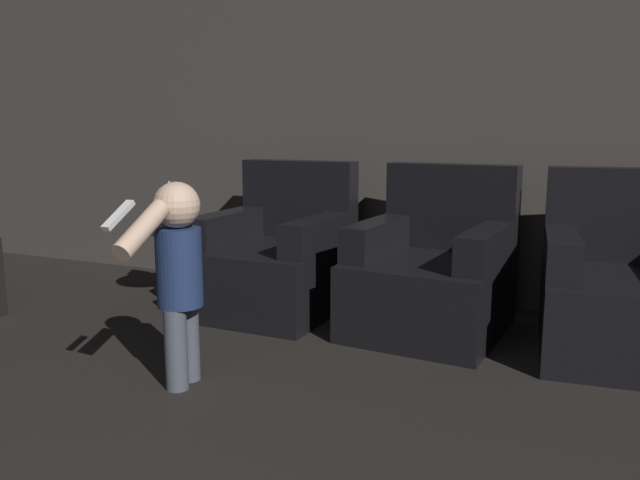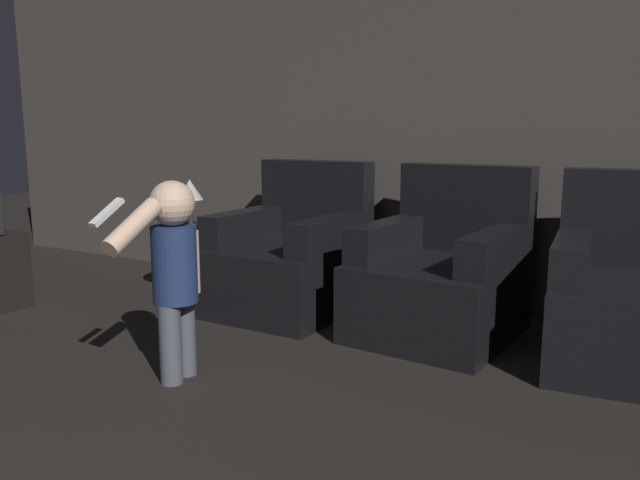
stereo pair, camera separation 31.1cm
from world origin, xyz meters
TOP-DOWN VIEW (x-y plane):
  - wall_back at (0.00, 4.50)m, footprint 8.40×0.05m
  - armchair_left at (-0.75, 3.86)m, footprint 0.81×0.93m
  - armchair_middle at (0.26, 3.86)m, footprint 0.86×0.97m
  - armchair_right at (1.25, 3.86)m, footprint 0.87×0.98m
  - person_toddler at (-0.58, 2.59)m, footprint 0.20×0.63m
  - side_table at (-1.53, 3.80)m, footprint 0.46×0.46m
  - lamp at (-1.53, 3.80)m, footprint 0.18×0.18m

SIDE VIEW (x-z plane):
  - armchair_left at x=-0.75m, z-range -0.15..0.79m
  - armchair_middle at x=0.26m, z-range -0.15..0.79m
  - armchair_right at x=1.25m, z-range -0.15..0.79m
  - side_table at x=-1.53m, z-range 0.17..0.65m
  - person_toddler at x=-0.58m, z-range 0.08..1.01m
  - lamp at x=-1.53m, z-range 0.57..0.89m
  - wall_back at x=0.00m, z-range 0.00..2.60m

